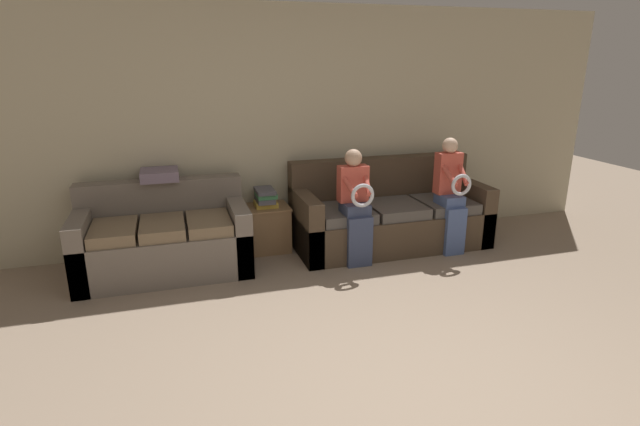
% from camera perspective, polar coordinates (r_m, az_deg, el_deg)
% --- Properties ---
extents(ground_plane, '(14.00, 14.00, 0.00)m').
position_cam_1_polar(ground_plane, '(3.19, 12.84, -22.17)').
color(ground_plane, gray).
extents(wall_back, '(7.59, 0.06, 2.55)m').
position_cam_1_polar(wall_back, '(5.51, -2.93, 9.68)').
color(wall_back, '#BCB293').
rests_on(wall_back, ground_plane).
extents(couch_main, '(2.11, 0.86, 0.94)m').
position_cam_1_polar(couch_main, '(5.58, 7.86, -0.35)').
color(couch_main, '#473828').
rests_on(couch_main, ground_plane).
extents(couch_side, '(1.60, 0.86, 0.85)m').
position_cam_1_polar(couch_side, '(5.07, -17.39, -2.97)').
color(couch_side, '#70665B').
rests_on(couch_side, ground_plane).
extents(child_left_seated, '(0.30, 0.37, 1.15)m').
position_cam_1_polar(child_left_seated, '(4.97, 4.10, 1.24)').
color(child_left_seated, '#384260').
rests_on(child_left_seated, ground_plane).
extents(child_right_seated, '(0.27, 0.37, 1.21)m').
position_cam_1_polar(child_right_seated, '(5.43, 14.73, 2.47)').
color(child_right_seated, '#475B8E').
rests_on(child_right_seated, ground_plane).
extents(side_shelf, '(0.48, 0.42, 0.49)m').
position_cam_1_polar(side_shelf, '(5.42, -6.10, -1.65)').
color(side_shelf, olive).
rests_on(side_shelf, ground_plane).
extents(book_stack, '(0.23, 0.31, 0.19)m').
position_cam_1_polar(book_stack, '(5.32, -6.26, 1.77)').
color(book_stack, gold).
rests_on(book_stack, side_shelf).
extents(throw_pillow, '(0.36, 0.36, 0.10)m').
position_cam_1_polar(throw_pillow, '(5.20, -17.87, 4.19)').
color(throw_pillow, slate).
rests_on(throw_pillow, couch_side).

